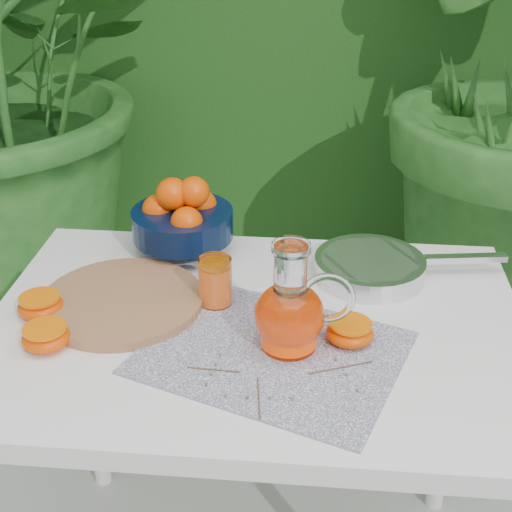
# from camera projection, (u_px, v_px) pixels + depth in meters

# --- Properties ---
(white_table) EXTENTS (1.00, 0.70, 0.75)m
(white_table) POSITION_uv_depth(u_px,v_px,m) (255.00, 359.00, 1.36)
(white_table) COLOR white
(white_table) RESTS_ON ground
(placemat) EXTENTS (0.52, 0.46, 0.00)m
(placemat) POSITION_uv_depth(u_px,v_px,m) (272.00, 352.00, 1.23)
(placemat) COLOR #0C0D44
(placemat) RESTS_ON white_table
(cutting_board) EXTENTS (0.37, 0.37, 0.02)m
(cutting_board) POSITION_uv_depth(u_px,v_px,m) (122.00, 301.00, 1.36)
(cutting_board) COLOR #986E44
(cutting_board) RESTS_ON white_table
(fruit_bowl) EXTENTS (0.28, 0.28, 0.17)m
(fruit_bowl) POSITION_uv_depth(u_px,v_px,m) (182.00, 217.00, 1.53)
(fruit_bowl) COLOR black
(fruit_bowl) RESTS_ON white_table
(juice_pitcher) EXTENTS (0.17, 0.13, 0.20)m
(juice_pitcher) POSITION_uv_depth(u_px,v_px,m) (291.00, 312.00, 1.22)
(juice_pitcher) COLOR white
(juice_pitcher) RESTS_ON white_table
(juice_tumbler) EXTENTS (0.07, 0.07, 0.09)m
(juice_tumbler) POSITION_uv_depth(u_px,v_px,m) (215.00, 282.00, 1.35)
(juice_tumbler) COLOR white
(juice_tumbler) RESTS_ON white_table
(saute_pan) EXTENTS (0.41, 0.26, 0.04)m
(saute_pan) POSITION_uv_depth(u_px,v_px,m) (371.00, 266.00, 1.46)
(saute_pan) COLOR silver
(saute_pan) RESTS_ON white_table
(orange_halves) EXTENTS (0.68, 0.20, 0.04)m
(orange_halves) POSITION_uv_depth(u_px,v_px,m) (144.00, 324.00, 1.28)
(orange_halves) COLOR red
(orange_halves) RESTS_ON white_table
(thyme_sprigs) EXTENTS (0.31, 0.20, 0.01)m
(thyme_sprigs) POSITION_uv_depth(u_px,v_px,m) (274.00, 377.00, 1.17)
(thyme_sprigs) COLOR brown
(thyme_sprigs) RESTS_ON white_table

